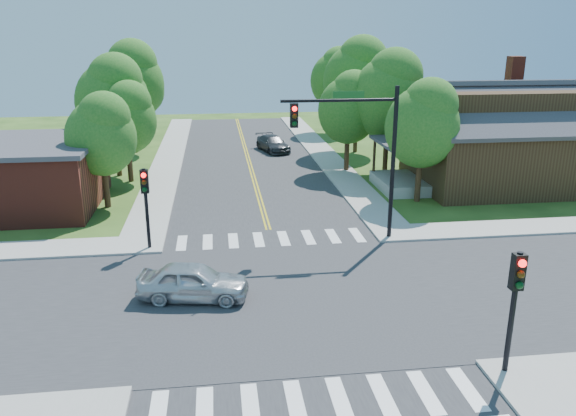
{
  "coord_description": "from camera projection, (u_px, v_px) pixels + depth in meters",
  "views": [
    {
      "loc": [
        -2.43,
        -18.73,
        9.48
      ],
      "look_at": [
        0.55,
        4.17,
        2.2
      ],
      "focal_mm": 35.0,
      "sensor_mm": 36.0,
      "label": 1
    }
  ],
  "objects": [
    {
      "name": "ground",
      "position": [
        288.0,
        298.0,
        20.86
      ],
      "size": [
        100.0,
        100.0,
        0.0
      ],
      "primitive_type": "plane",
      "color": "#2A4B17",
      "rests_on": "ground"
    },
    {
      "name": "road_ns",
      "position": [
        288.0,
        298.0,
        20.86
      ],
      "size": [
        10.0,
        90.0,
        0.04
      ],
      "primitive_type": "cube",
      "color": "#2D2D30",
      "rests_on": "ground"
    },
    {
      "name": "road_ew",
      "position": [
        288.0,
        298.0,
        20.86
      ],
      "size": [
        90.0,
        10.0,
        0.04
      ],
      "primitive_type": "cube",
      "color": "#2D2D30",
      "rests_on": "ground"
    },
    {
      "name": "intersection_patch",
      "position": [
        288.0,
        298.0,
        20.86
      ],
      "size": [
        10.2,
        10.2,
        0.06
      ],
      "primitive_type": "cube",
      "color": "#2D2D30",
      "rests_on": "ground"
    },
    {
      "name": "sidewalk_ne",
      "position": [
        490.0,
        178.0,
        37.75
      ],
      "size": [
        40.0,
        40.0,
        0.14
      ],
      "color": "#9E9B93",
      "rests_on": "ground"
    },
    {
      "name": "crosswalk_north",
      "position": [
        271.0,
        239.0,
        26.72
      ],
      "size": [
        8.85,
        2.0,
        0.01
      ],
      "color": "white",
      "rests_on": "ground"
    },
    {
      "name": "crosswalk_south",
      "position": [
        318.0,
        401.0,
        14.99
      ],
      "size": [
        8.85,
        2.0,
        0.01
      ],
      "color": "white",
      "rests_on": "ground"
    },
    {
      "name": "centerline",
      "position": [
        288.0,
        297.0,
        20.85
      ],
      "size": [
        0.3,
        90.0,
        0.01
      ],
      "color": "gold",
      "rests_on": "ground"
    },
    {
      "name": "signal_mast_ne",
      "position": [
        358.0,
        139.0,
        25.17
      ],
      "size": [
        5.3,
        0.42,
        7.2
      ],
      "color": "black",
      "rests_on": "ground"
    },
    {
      "name": "signal_pole_se",
      "position": [
        516.0,
        291.0,
        15.44
      ],
      "size": [
        0.34,
        0.42,
        3.8
      ],
      "color": "black",
      "rests_on": "ground"
    },
    {
      "name": "signal_pole_nw",
      "position": [
        145.0,
        194.0,
        24.65
      ],
      "size": [
        0.34,
        0.42,
        3.8
      ],
      "color": "black",
      "rests_on": "ground"
    },
    {
      "name": "house_ne",
      "position": [
        497.0,
        134.0,
        35.19
      ],
      "size": [
        13.05,
        8.8,
        7.11
      ],
      "color": "#321F11",
      "rests_on": "ground"
    },
    {
      "name": "building_nw",
      "position": [
        3.0,
        175.0,
        31.04
      ],
      "size": [
        10.4,
        8.4,
        3.73
      ],
      "color": "maroon",
      "rests_on": "ground"
    },
    {
      "name": "tree_e_a",
      "position": [
        424.0,
        121.0,
        31.39
      ],
      "size": [
        4.19,
        3.98,
        7.13
      ],
      "color": "#382314",
      "rests_on": "ground"
    },
    {
      "name": "tree_e_b",
      "position": [
        390.0,
        92.0,
        37.36
      ],
      "size": [
        5.03,
        4.78,
        8.55
      ],
      "color": "#382314",
      "rests_on": "ground"
    },
    {
      "name": "tree_e_c",
      "position": [
        359.0,
        76.0,
        44.36
      ],
      "size": [
        5.47,
        5.2,
        9.31
      ],
      "color": "#382314",
      "rests_on": "ground"
    },
    {
      "name": "tree_e_d",
      "position": [
        337.0,
        77.0,
        53.31
      ],
      "size": [
        4.83,
        4.59,
        8.22
      ],
      "color": "#382314",
      "rests_on": "ground"
    },
    {
      "name": "tree_w_a",
      "position": [
        102.0,
        132.0,
        30.43
      ],
      "size": [
        3.82,
        3.63,
        6.49
      ],
      "color": "#382314",
      "rests_on": "ground"
    },
    {
      "name": "tree_w_b",
      "position": [
        114.0,
        96.0,
        36.97
      ],
      "size": [
        4.85,
        4.61,
        8.24
      ],
      "color": "#382314",
      "rests_on": "ground"
    },
    {
      "name": "tree_w_c",
      "position": [
        131.0,
        79.0,
        44.26
      ],
      "size": [
        5.31,
        5.05,
        9.03
      ],
      "color": "#382314",
      "rests_on": "ground"
    },
    {
      "name": "tree_w_d",
      "position": [
        144.0,
        87.0,
        53.03
      ],
      "size": [
        4.01,
        3.81,
        6.81
      ],
      "color": "#382314",
      "rests_on": "ground"
    },
    {
      "name": "tree_house",
      "position": [
        350.0,
        106.0,
        38.34
      ],
      "size": [
        4.16,
        3.95,
        7.07
      ],
      "color": "#382314",
      "rests_on": "ground"
    },
    {
      "name": "tree_bldg",
      "position": [
        127.0,
        116.0,
        35.84
      ],
      "size": [
        3.89,
        3.69,
        6.61
      ],
      "color": "#382314",
      "rests_on": "ground"
    },
    {
      "name": "car_silver",
      "position": [
        193.0,
        282.0,
        20.56
      ],
      "size": [
        3.01,
        4.61,
        1.38
      ],
      "primitive_type": "imported",
      "rotation": [
        0.0,
        0.0,
        1.4
      ],
      "color": "silver",
      "rests_on": "ground"
    },
    {
      "name": "car_dgrey",
      "position": [
        273.0,
        144.0,
        46.15
      ],
      "size": [
        4.02,
        5.27,
        1.26
      ],
      "primitive_type": "imported",
      "rotation": [
        0.0,
        0.0,
        0.27
      ],
      "color": "#303235",
      "rests_on": "ground"
    }
  ]
}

